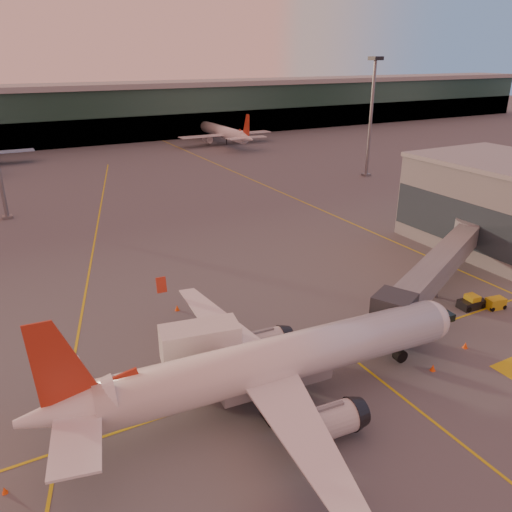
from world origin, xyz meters
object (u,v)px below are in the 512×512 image
main_airplane (271,364)px  gpu_cart (495,303)px  catering_truck (201,349)px  pushback_tug (472,303)px

main_airplane → gpu_cart: 29.93m
catering_truck → gpu_cart: 33.56m
main_airplane → gpu_cart: bearing=8.1°
main_airplane → gpu_cart: (29.72, 1.93, -2.95)m
pushback_tug → catering_truck: bearing=-178.9°
pushback_tug → gpu_cart: bearing=-26.8°
main_airplane → gpu_cart: main_airplane is taller
gpu_cart → pushback_tug: 2.56m
main_airplane → catering_truck: size_ratio=5.19×
catering_truck → gpu_cart: (33.29, -3.58, -2.30)m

